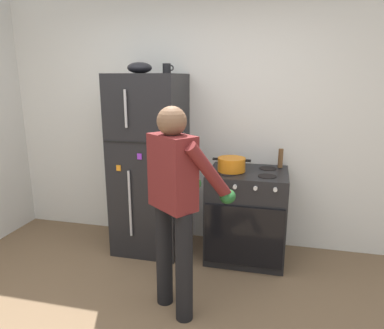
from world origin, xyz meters
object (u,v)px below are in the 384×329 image
(mixing_bowl, at_px, (140,68))
(pepper_mill, at_px, (281,158))
(refrigerator, at_px, (150,164))
(coffee_mug, at_px, (167,68))
(stove_range, at_px, (246,215))
(red_pot, at_px, (231,164))
(person_cook, at_px, (177,195))

(mixing_bowl, bearing_deg, pepper_mill, 8.20)
(refrigerator, bearing_deg, coffee_mug, 15.40)
(refrigerator, height_order, coffee_mug, coffee_mug)
(mixing_bowl, bearing_deg, coffee_mug, 10.78)
(stove_range, height_order, red_pot, red_pot)
(coffee_mug, bearing_deg, red_pot, -8.55)
(person_cook, distance_m, coffee_mug, 1.42)
(red_pot, height_order, pepper_mill, pepper_mill)
(person_cook, distance_m, red_pot, 0.97)
(refrigerator, bearing_deg, mixing_bowl, 179.78)
(red_pot, bearing_deg, person_cook, -107.35)
(person_cook, bearing_deg, coffee_mug, 110.23)
(stove_range, relative_size, coffee_mug, 8.09)
(red_pot, bearing_deg, mixing_bowl, 176.92)
(red_pot, distance_m, mixing_bowl, 1.30)
(refrigerator, distance_m, red_pot, 0.85)
(refrigerator, distance_m, stove_range, 1.11)
(pepper_mill, bearing_deg, stove_range, -144.96)
(pepper_mill, bearing_deg, refrigerator, -171.29)
(person_cook, xyz_separation_m, mixing_bowl, (-0.64, 0.97, 0.92))
(stove_range, xyz_separation_m, mixing_bowl, (-1.09, 0.01, 1.43))
(pepper_mill, distance_m, mixing_bowl, 1.65)
(stove_range, bearing_deg, red_pot, -166.08)
(red_pot, bearing_deg, pepper_mill, 28.52)
(pepper_mill, bearing_deg, person_cook, -122.53)
(stove_range, distance_m, mixing_bowl, 1.80)
(refrigerator, xyz_separation_m, mixing_bowl, (-0.08, 0.00, 0.97))
(refrigerator, xyz_separation_m, pepper_mill, (1.31, 0.20, 0.09))
(mixing_bowl, bearing_deg, refrigerator, -0.22)
(red_pot, height_order, coffee_mug, coffee_mug)
(stove_range, bearing_deg, mixing_bowl, 179.46)
(coffee_mug, bearing_deg, pepper_mill, 7.59)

